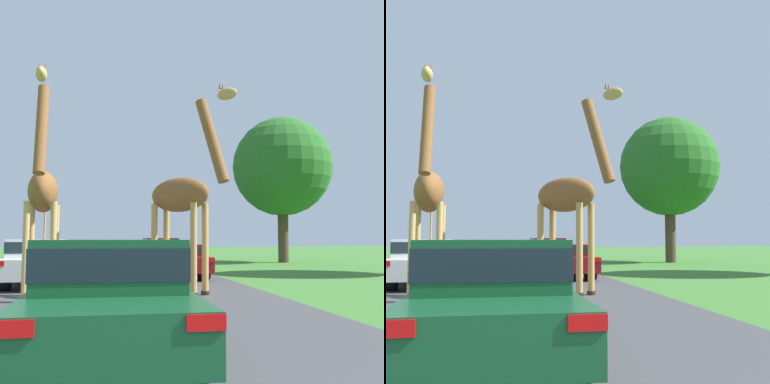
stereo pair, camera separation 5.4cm
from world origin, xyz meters
The scene contains 9 objects.
road centered at (0.00, 30.00, 0.00)m, with size 7.65×120.00×0.00m.
giraffe_near_road centered at (1.57, 11.09, 2.51)m, with size 2.13×2.26×5.30m.
giraffe_companion centered at (-1.93, 10.65, 2.54)m, with size 0.83×2.61×5.26m.
car_lead_maroon centered at (-0.43, 4.85, 0.74)m, with size 1.84×4.23×1.41m.
car_queue_right centered at (-2.11, 27.40, 0.74)m, with size 1.99×4.24×1.37m.
car_queue_left centered at (-2.45, 14.11, 0.75)m, with size 1.72×4.13×1.40m.
car_far_ahead centered at (2.22, 16.59, 0.66)m, with size 1.85×4.46×1.20m.
car_verge_right centered at (2.30, 22.48, 0.77)m, with size 1.72×4.77×1.44m.
tree_right_cluster centered at (10.13, 26.19, 5.73)m, with size 5.96×5.96×8.74m.
Camera 2 is at (-0.46, -1.17, 1.42)m, focal length 45.00 mm.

